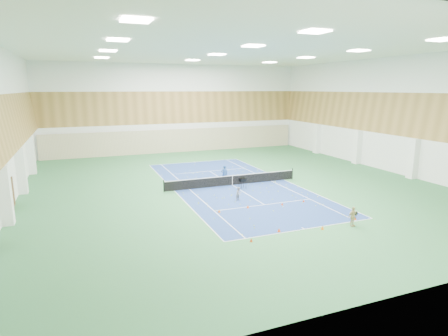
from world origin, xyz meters
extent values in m
plane|color=#2D693C|center=(0.00, 0.00, 0.00)|extent=(40.00, 40.00, 0.00)
cube|color=navy|center=(0.00, 0.00, 0.01)|extent=(10.97, 23.77, 0.01)
cube|color=#C6B793|center=(0.00, 19.75, 1.60)|extent=(35.40, 0.16, 3.20)
cube|color=#593319|center=(-17.92, 0.00, 1.10)|extent=(0.08, 1.80, 2.20)
imported|color=navy|center=(-0.39, 1.02, 0.86)|extent=(0.70, 0.54, 1.72)
imported|color=#9899A1|center=(-1.37, -4.60, 0.55)|extent=(0.67, 0.62, 1.11)
imported|color=tan|center=(3.21, -12.54, 0.66)|extent=(0.81, 0.42, 1.32)
cone|color=#E65A0C|center=(-3.88, -6.81, 0.12)|extent=(0.21, 0.21, 0.23)
cone|color=#FE4B0D|center=(-1.52, -6.65, 0.12)|extent=(0.22, 0.22, 0.24)
cone|color=#E7460C|center=(1.23, -6.97, 0.10)|extent=(0.19, 0.19, 0.21)
cone|color=red|center=(3.23, -6.87, 0.10)|extent=(0.17, 0.17, 0.19)
cone|color=#E73E0C|center=(-4.00, -12.41, 0.10)|extent=(0.19, 0.19, 0.21)
cone|color=#FF460D|center=(-1.71, -11.65, 0.12)|extent=(0.22, 0.22, 0.24)
cone|color=orange|center=(1.07, -12.30, 0.12)|extent=(0.22, 0.22, 0.24)
cone|color=#E34F0B|center=(4.21, -11.68, 0.10)|extent=(0.19, 0.19, 0.21)
camera|label=1|loc=(-12.97, -30.90, 8.81)|focal=30.00mm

